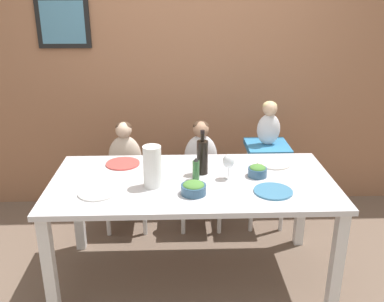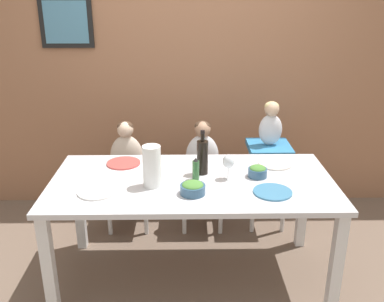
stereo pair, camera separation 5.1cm
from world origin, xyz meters
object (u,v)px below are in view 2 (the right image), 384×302
Objects in this scene: person_baby_right at (271,122)px; dinner_plate_front_left at (97,192)px; salad_bowl_large at (193,188)px; person_child_left at (127,151)px; dinner_plate_front_right at (273,192)px; chair_far_center at (202,184)px; dinner_plate_back_right at (275,164)px; paper_towel_roll at (152,166)px; dinner_plate_back_left at (124,163)px; salad_bowl_small at (258,171)px; person_child_center at (202,150)px; wine_glass_near at (228,162)px; chair_far_left at (128,184)px; chair_right_highchair at (268,163)px; wine_bottle at (202,156)px.

dinner_plate_front_left is (-1.26, -0.92, -0.17)m from person_baby_right.
salad_bowl_large is at bearing -124.69° from person_baby_right.
person_child_left is 2.02× the size of dinner_plate_front_right.
dinner_plate_back_right is (0.51, -0.48, 0.39)m from chair_far_center.
person_child_left is at bearing 137.79° from dinner_plate_front_right.
dinner_plate_back_right is (0.86, 0.34, -0.13)m from paper_towel_roll.
salad_bowl_large is at bearing -44.74° from dinner_plate_back_left.
person_baby_right is at bearing 72.98° from salad_bowl_small.
person_child_center is at bearing 37.41° from dinner_plate_back_left.
wine_glass_near is at bearing -119.84° from person_baby_right.
paper_towel_roll is at bearing -137.91° from person_baby_right.
person_child_left is at bearing 95.04° from dinner_plate_back_left.
dinner_plate_back_right is at bearing -43.54° from chair_far_center.
dinner_plate_back_left is 1.10m from dinner_plate_back_right.
person_child_center is 2.02× the size of dinner_plate_front_right.
salad_bowl_small is at bearing 8.06° from wine_glass_near.
chair_far_center is 1.09m from dinner_plate_front_right.
chair_far_left is 0.94× the size of person_child_left.
wine_glass_near is 0.71× the size of dinner_plate_front_left.
chair_right_highchair is 3.07× the size of dinner_plate_front_right.
person_baby_right is 0.86m from wine_bottle.
wine_glass_near is (0.17, -0.09, -0.00)m from wine_bottle.
person_child_left is 0.90m from wine_bottle.
chair_right_highchair is 3.07× the size of dinner_plate_back_right.
chair_right_highchair is 0.57m from person_child_center.
paper_towel_roll reaches higher than chair_right_highchair.
dinner_plate_front_right is (0.40, -0.94, 0.39)m from chair_far_center.
paper_towel_roll is 2.11× the size of salad_bowl_small.
person_baby_right is at bearing 55.31° from salad_bowl_large.
dinner_plate_front_left is at bearing -127.23° from person_child_center.
wine_bottle reaches higher than salad_bowl_small.
wine_bottle is at bearing -17.58° from dinner_plate_back_left.
person_child_center is (-0.56, 0.00, 0.11)m from chair_right_highchair.
chair_far_left is 1.00× the size of chair_far_center.
person_baby_right is (0.56, 0.00, 0.56)m from chair_far_center.
chair_far_center is at bearing 87.72° from wine_bottle.
chair_far_left is at bearing -179.95° from person_baby_right.
dinner_plate_front_left reaches higher than chair_far_left.
paper_towel_roll is 0.94m from dinner_plate_back_right.
dinner_plate_back_left is at bearing -158.50° from person_baby_right.
wine_bottle is 1.28× the size of dinner_plate_back_right.
salad_bowl_large is 0.51m from salad_bowl_small.
wine_bottle is 0.38m from paper_towel_roll.
person_child_center reaches higher than dinner_plate_front_right.
dinner_plate_back_right is at bearing -95.99° from chair_right_highchair.
wine_bottle is (-0.03, -0.63, 0.20)m from person_child_center.
wine_glass_near is at bearing -78.75° from person_child_center.
chair_right_highchair is (0.56, 0.00, 0.20)m from chair_far_center.
chair_far_center is (0.63, 0.00, 0.00)m from chair_far_left.
person_baby_right is 1.16m from salad_bowl_large.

